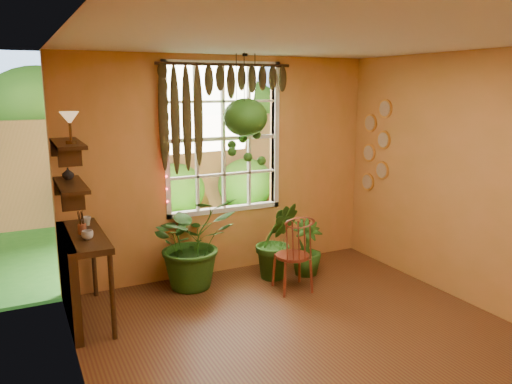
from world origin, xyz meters
TOP-DOWN VIEW (x-y plane):
  - floor at (0.00, 0.00)m, footprint 4.50×4.50m
  - ceiling at (0.00, 0.00)m, footprint 4.50×4.50m
  - wall_back at (0.00, 2.25)m, footprint 4.00×0.00m
  - wall_left at (-2.00, 0.00)m, footprint 0.00×4.50m
  - wall_right at (2.00, 0.00)m, footprint 0.00×4.50m
  - window at (0.00, 2.28)m, footprint 1.52×0.10m
  - valance_vine at (-0.08, 2.16)m, footprint 1.70×0.12m
  - string_lights at (-0.76, 2.19)m, footprint 0.03×0.03m
  - wall_plates at (1.98, 1.79)m, footprint 0.04×0.32m
  - counter_ledge at (-1.91, 1.60)m, footprint 0.40×1.20m
  - shelf_lower at (-1.88, 1.60)m, footprint 0.25×0.90m
  - shelf_upper at (-1.88, 1.60)m, footprint 0.25×0.90m
  - backyard at (0.24, 6.87)m, footprint 14.00×10.00m
  - windsor_chair at (0.44, 1.29)m, footprint 0.43×0.46m
  - potted_plant_left at (-0.55, 1.92)m, footprint 1.04×0.91m
  - potted_plant_mid at (0.46, 1.72)m, footprint 0.61×0.53m
  - potted_plant_right at (0.85, 1.66)m, footprint 0.40×0.40m
  - hanging_basket at (0.12, 1.90)m, footprint 0.52×0.52m
  - cup_a at (-1.78, 1.39)m, footprint 0.14×0.14m
  - cup_b at (-1.72, 1.90)m, footprint 0.11×0.11m
  - brush_jar at (-1.80, 1.60)m, footprint 0.08×0.08m
  - shelf_vase at (-1.87, 1.83)m, footprint 0.15×0.15m
  - tiffany_lamp at (-1.86, 1.40)m, footprint 0.17×0.17m

SIDE VIEW (x-z plane):
  - floor at x=0.00m, z-range 0.00..0.00m
  - windsor_chair at x=0.44m, z-range -0.22..0.83m
  - potted_plant_right at x=0.85m, z-range 0.00..0.69m
  - potted_plant_mid at x=0.46m, z-range 0.00..0.96m
  - counter_ledge at x=-1.91m, z-range 0.10..1.00m
  - potted_plant_left at x=-0.55m, z-range 0.00..1.10m
  - cup_a at x=-1.78m, z-range 0.90..0.99m
  - cup_b at x=-1.72m, z-range 0.90..0.99m
  - brush_jar at x=-1.80m, z-range 0.87..1.16m
  - backyard at x=0.24m, z-range -4.72..7.28m
  - wall_back at x=0.00m, z-range -0.65..3.35m
  - wall_left at x=-2.00m, z-range -0.90..3.60m
  - wall_right at x=2.00m, z-range -0.90..3.60m
  - shelf_lower at x=-1.88m, z-range 1.38..1.42m
  - shelf_vase at x=-1.87m, z-range 1.42..1.54m
  - wall_plates at x=1.98m, z-range 1.00..2.10m
  - window at x=0.00m, z-range 0.77..2.63m
  - string_lights at x=-0.76m, z-range 0.98..2.52m
  - shelf_upper at x=-1.88m, z-range 1.78..1.82m
  - hanging_basket at x=0.12m, z-range 1.28..2.58m
  - tiffany_lamp at x=-1.86m, z-range 1.89..2.18m
  - valance_vine at x=-0.08m, z-range 1.73..2.83m
  - ceiling at x=0.00m, z-range 2.70..2.70m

